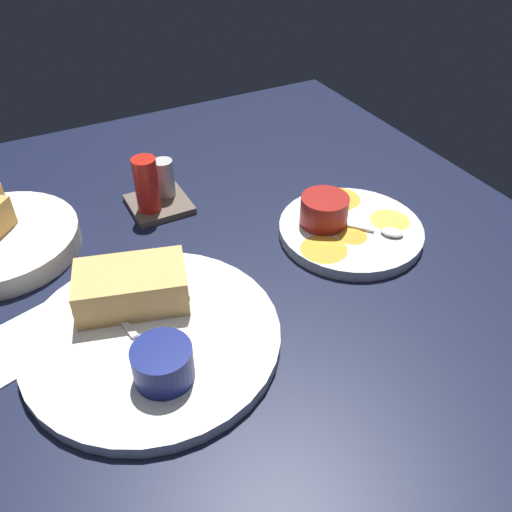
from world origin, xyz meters
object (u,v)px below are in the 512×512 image
sandwich_half_near (132,288)px  spoon_by_dark_ramekin (141,344)px  ramekin_dark_sauce (163,363)px  plate_chips_companion (350,230)px  ramekin_light_gravy (324,209)px  condiment_caddy (155,190)px  spoon_by_gravy_ramekin (383,231)px  plate_sandwich_main (153,337)px

sandwich_half_near → spoon_by_dark_ramekin: sandwich_half_near is taller
sandwich_half_near → ramekin_dark_sauce: 12.24cm
plate_chips_companion → ramekin_light_gravy: size_ratio=3.02×
spoon_by_dark_ramekin → sandwich_half_near: bearing=77.9°
ramekin_dark_sauce → ramekin_light_gravy: ramekin_light_gravy is taller
sandwich_half_near → plate_chips_companion: sandwich_half_near is taller
ramekin_dark_sauce → condiment_caddy: (10.56, 32.90, -0.41)cm
spoon_by_gravy_ramekin → ramekin_dark_sauce: bearing=-165.0°
plate_sandwich_main → sandwich_half_near: size_ratio=2.01×
ramekin_dark_sauce → sandwich_half_near: bearing=87.1°
sandwich_half_near → ramekin_dark_sauce: sandwich_half_near is taller
condiment_caddy → ramekin_light_gravy: bearing=-41.1°
sandwich_half_near → ramekin_light_gravy: size_ratio=2.13×
sandwich_half_near → plate_chips_companion: 32.82cm
sandwich_half_near → spoon_by_dark_ramekin: size_ratio=1.47×
ramekin_light_gravy → spoon_by_gravy_ramekin: (6.13, -6.04, -1.93)cm
plate_sandwich_main → sandwich_half_near: bearing=91.9°
sandwich_half_near → spoon_by_gravy_ramekin: (35.65, -2.48, -2.04)cm
plate_sandwich_main → spoon_by_dark_ramekin: (-1.70, -1.42, 1.16)cm
ramekin_dark_sauce → plate_chips_companion: (33.27, 13.18, -3.02)cm
plate_chips_companion → ramekin_light_gravy: bearing=140.2°
sandwich_half_near → spoon_by_dark_ramekin: 7.48cm
ramekin_light_gravy → spoon_by_gravy_ramekin: 8.83cm
sandwich_half_near → condiment_caddy: size_ratio=1.54×
plate_sandwich_main → ramekin_light_gravy: ramekin_light_gravy is taller
sandwich_half_near → ramekin_light_gravy: sandwich_half_near is taller
ramekin_dark_sauce → spoon_by_gravy_ramekin: (36.28, 9.74, -1.86)cm
ramekin_dark_sauce → plate_chips_companion: size_ratio=0.31×
plate_sandwich_main → ramekin_dark_sauce: bearing=-97.1°
plate_sandwich_main → spoon_by_gravy_ramekin: 35.62cm
spoon_by_gravy_ramekin → condiment_caddy: condiment_caddy is taller
plate_chips_companion → condiment_caddy: (-22.71, 19.72, 2.61)cm
ramekin_light_gravy → condiment_caddy: 26.01cm
spoon_by_dark_ramekin → condiment_caddy: size_ratio=1.05×
ramekin_light_gravy → spoon_by_gravy_ramekin: bearing=-44.6°
ramekin_dark_sauce → spoon_by_dark_ramekin: size_ratio=0.64×
sandwich_half_near → condiment_caddy: bearing=64.3°
condiment_caddy → ramekin_dark_sauce: bearing=-107.8°
ramekin_dark_sauce → condiment_caddy: condiment_caddy is taller
spoon_by_dark_ramekin → condiment_caddy: 30.02cm
ramekin_dark_sauce → spoon_by_gravy_ramekin: 37.61cm
condiment_caddy → sandwich_half_near: bearing=-115.7°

